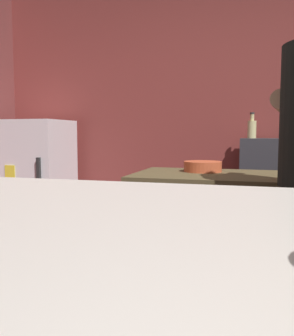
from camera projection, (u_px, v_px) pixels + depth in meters
wall_back at (261, 106)px, 3.34m from camera, size 5.20×0.10×2.70m
back_shelf at (285, 202)px, 3.09m from camera, size 0.75×0.36×1.06m
mini_fridge at (37, 185)px, 3.54m from camera, size 0.60×0.58×1.23m
mixing_bowl at (203, 167)px, 2.13m from camera, size 0.22×0.22×0.06m
bottle_soy at (252, 128)px, 3.17m from camera, size 0.07×0.07×0.22m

